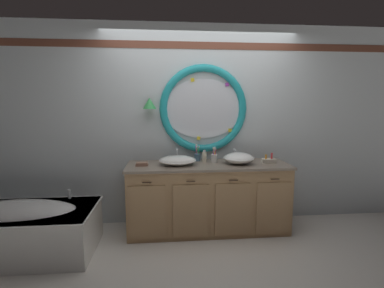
% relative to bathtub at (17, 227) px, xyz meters
% --- Properties ---
extents(ground_plane, '(14.00, 14.00, 0.00)m').
position_rel_bathtub_xyz_m(ground_plane, '(2.02, 0.18, -0.30)').
color(ground_plane, silver).
extents(back_wall_assembly, '(6.40, 0.26, 2.60)m').
position_rel_bathtub_xyz_m(back_wall_assembly, '(2.03, 0.76, 1.03)').
color(back_wall_assembly, silver).
rests_on(back_wall_assembly, ground_plane).
extents(vanity_counter, '(2.00, 0.66, 0.85)m').
position_rel_bathtub_xyz_m(vanity_counter, '(2.09, 0.42, 0.13)').
color(vanity_counter, tan).
rests_on(vanity_counter, ground_plane).
extents(bathtub, '(1.61, 0.84, 0.59)m').
position_rel_bathtub_xyz_m(bathtub, '(0.00, 0.00, 0.00)').
color(bathtub, white).
rests_on(bathtub, ground_plane).
extents(sink_basin_left, '(0.45, 0.45, 0.11)m').
position_rel_bathtub_xyz_m(sink_basin_left, '(1.72, 0.39, 0.61)').
color(sink_basin_left, white).
rests_on(sink_basin_left, vanity_counter).
extents(sink_basin_right, '(0.38, 0.38, 0.14)m').
position_rel_bathtub_xyz_m(sink_basin_right, '(2.47, 0.39, 0.62)').
color(sink_basin_right, white).
rests_on(sink_basin_right, vanity_counter).
extents(faucet_set_left, '(0.24, 0.12, 0.17)m').
position_rel_bathtub_xyz_m(faucet_set_left, '(1.72, 0.65, 0.61)').
color(faucet_set_left, silver).
rests_on(faucet_set_left, vanity_counter).
extents(faucet_set_right, '(0.20, 0.15, 0.15)m').
position_rel_bathtub_xyz_m(faucet_set_right, '(2.47, 0.64, 0.61)').
color(faucet_set_right, silver).
rests_on(faucet_set_right, vanity_counter).
extents(toothbrush_holder_left, '(0.09, 0.09, 0.22)m').
position_rel_bathtub_xyz_m(toothbrush_holder_left, '(1.98, 0.61, 0.61)').
color(toothbrush_holder_left, slate).
rests_on(toothbrush_holder_left, vanity_counter).
extents(toothbrush_holder_right, '(0.08, 0.08, 0.21)m').
position_rel_bathtub_xyz_m(toothbrush_holder_right, '(2.18, 0.49, 0.61)').
color(toothbrush_holder_right, white).
rests_on(toothbrush_holder_right, vanity_counter).
extents(soap_dispenser, '(0.06, 0.06, 0.16)m').
position_rel_bathtub_xyz_m(soap_dispenser, '(2.06, 0.53, 0.62)').
color(soap_dispenser, '#EFE5C6').
rests_on(soap_dispenser, vanity_counter).
extents(folded_hand_towel, '(0.15, 0.10, 0.04)m').
position_rel_bathtub_xyz_m(folded_hand_towel, '(1.29, 0.39, 0.57)').
color(folded_hand_towel, '#936B56').
rests_on(folded_hand_towel, vanity_counter).
extents(toiletry_basket, '(0.17, 0.09, 0.13)m').
position_rel_bathtub_xyz_m(toiletry_basket, '(2.86, 0.40, 0.58)').
color(toiletry_basket, beige).
rests_on(toiletry_basket, vanity_counter).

